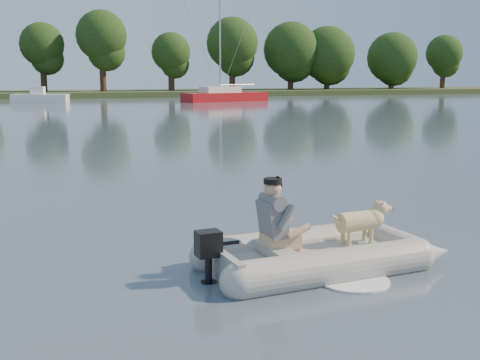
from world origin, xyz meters
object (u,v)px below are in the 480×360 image
object	(u,v)px
motorboat	(40,92)
sailboat	(224,96)
dinghy	(320,225)
man	(274,216)
dog	(357,225)

from	to	relation	value
motorboat	sailboat	xyz separation A→B (m)	(16.05, -2.48, -0.46)
dinghy	man	world-z (taller)	man
man	dog	xyz separation A→B (m)	(1.27, 0.12, -0.25)
dinghy	dog	bearing A→B (deg)	4.57
motorboat	sailboat	distance (m)	16.25
man	sailboat	world-z (taller)	sailboat
dog	man	bearing A→B (deg)	180.00
dinghy	motorboat	world-z (taller)	motorboat
dog	motorboat	size ratio (longest dim) A/B	0.18
dinghy	motorboat	distance (m)	48.92
man	dog	distance (m)	1.30
man	dog	size ratio (longest dim) A/B	1.16
man	sailboat	bearing A→B (deg)	68.72
man	dog	bearing A→B (deg)	-0.00
sailboat	dog	bearing A→B (deg)	-119.19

